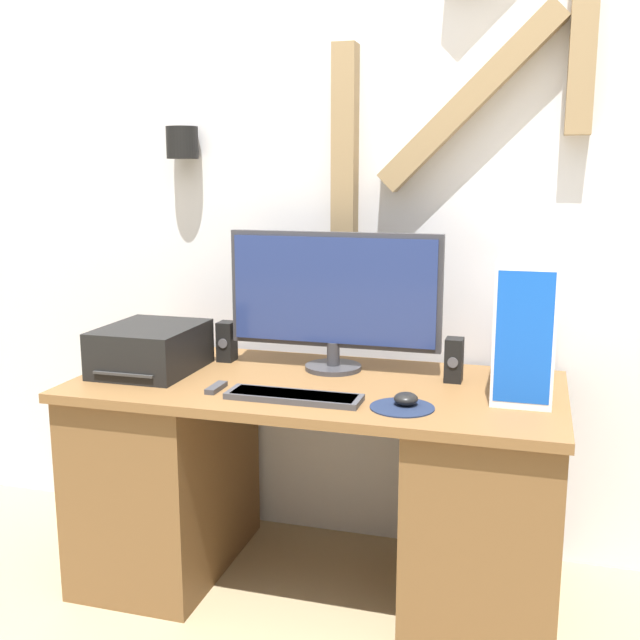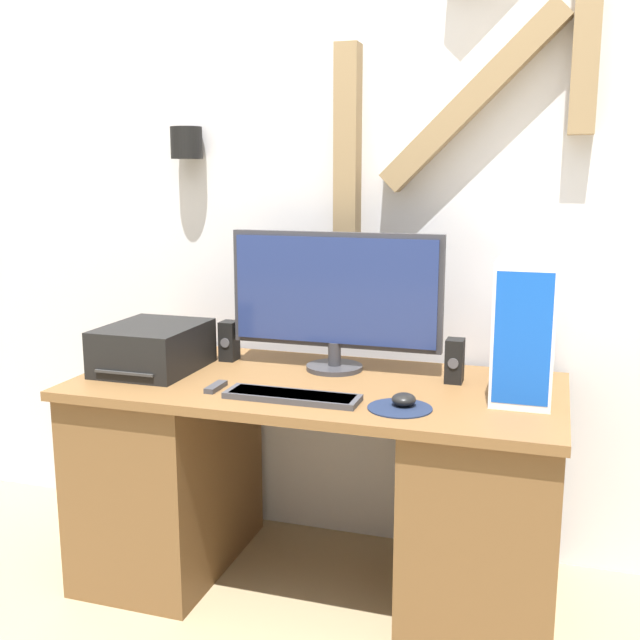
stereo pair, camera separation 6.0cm
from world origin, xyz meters
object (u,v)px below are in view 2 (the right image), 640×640
object	(u,v)px
monitor	(335,295)
speaker_right	(455,361)
remote_control	(216,387)
speaker_left	(229,341)
computer_tower	(526,325)
mouse	(404,399)
keyboard	(292,396)
printer	(153,348)

from	to	relation	value
monitor	speaker_right	bearing A→B (deg)	-4.89
remote_control	speaker_left	bearing A→B (deg)	107.93
monitor	computer_tower	size ratio (longest dim) A/B	1.72
computer_tower	speaker_right	distance (m)	0.26
computer_tower	remote_control	size ratio (longest dim) A/B	3.90
mouse	speaker_left	distance (m)	0.78
monitor	speaker_left	distance (m)	0.43
keyboard	computer_tower	bearing A→B (deg)	24.29
mouse	speaker_right	bearing A→B (deg)	71.35
monitor	speaker_left	bearing A→B (deg)	178.25
computer_tower	speaker_right	xyz separation A→B (m)	(-0.21, 0.04, -0.14)
mouse	speaker_right	xyz separation A→B (m)	(0.10, 0.30, 0.05)
monitor	remote_control	xyz separation A→B (m)	(-0.28, -0.34, -0.25)
speaker_left	printer	bearing A→B (deg)	-133.50
keyboard	speaker_right	world-z (taller)	speaker_right
monitor	remote_control	size ratio (longest dim) A/B	6.73
computer_tower	printer	size ratio (longest dim) A/B	1.14
mouse	speaker_left	world-z (taller)	speaker_left
speaker_left	remote_control	distance (m)	0.37
mouse	remote_control	distance (m)	0.58
mouse	printer	size ratio (longest dim) A/B	0.20
keyboard	speaker_left	bearing A→B (deg)	134.66
speaker_right	speaker_left	bearing A→B (deg)	176.66
keyboard	mouse	size ratio (longest dim) A/B	5.53
monitor	keyboard	xyz separation A→B (m)	(-0.02, -0.36, -0.25)
mouse	computer_tower	world-z (taller)	computer_tower
printer	speaker_left	xyz separation A→B (m)	(0.19, 0.20, -0.01)
printer	speaker_right	world-z (taller)	printer
computer_tower	printer	world-z (taller)	computer_tower
speaker_right	remote_control	world-z (taller)	speaker_right
printer	remote_control	size ratio (longest dim) A/B	3.43
mouse	computer_tower	size ratio (longest dim) A/B	0.17
keyboard	mouse	world-z (taller)	mouse
speaker_left	speaker_right	size ratio (longest dim) A/B	1.00
monitor	computer_tower	xyz separation A→B (m)	(0.62, -0.08, -0.05)
monitor	computer_tower	world-z (taller)	monitor
keyboard	computer_tower	distance (m)	0.73
mouse	computer_tower	distance (m)	0.45
mouse	keyboard	bearing A→B (deg)	-174.93
computer_tower	mouse	bearing A→B (deg)	-140.38
mouse	speaker_right	distance (m)	0.32
monitor	mouse	xyz separation A→B (m)	(0.30, -0.33, -0.23)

